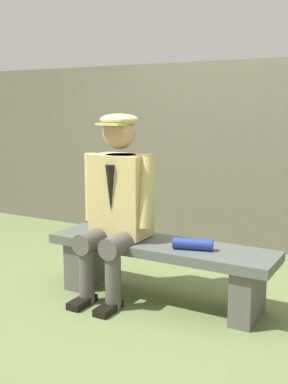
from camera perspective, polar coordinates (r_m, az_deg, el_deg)
ground_plane at (r=3.54m, az=1.83°, el=-12.71°), size 30.00×30.00×0.00m
bench at (r=3.43m, az=1.86°, el=-8.09°), size 1.65×0.43×0.43m
seated_man at (r=3.43m, az=-3.25°, el=-0.82°), size 0.57×0.61×1.32m
rolled_magazine at (r=3.23m, az=5.84°, el=-6.18°), size 0.28×0.14×0.08m
stadium_wall at (r=4.83m, az=11.11°, el=4.34°), size 12.00×0.24×1.81m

